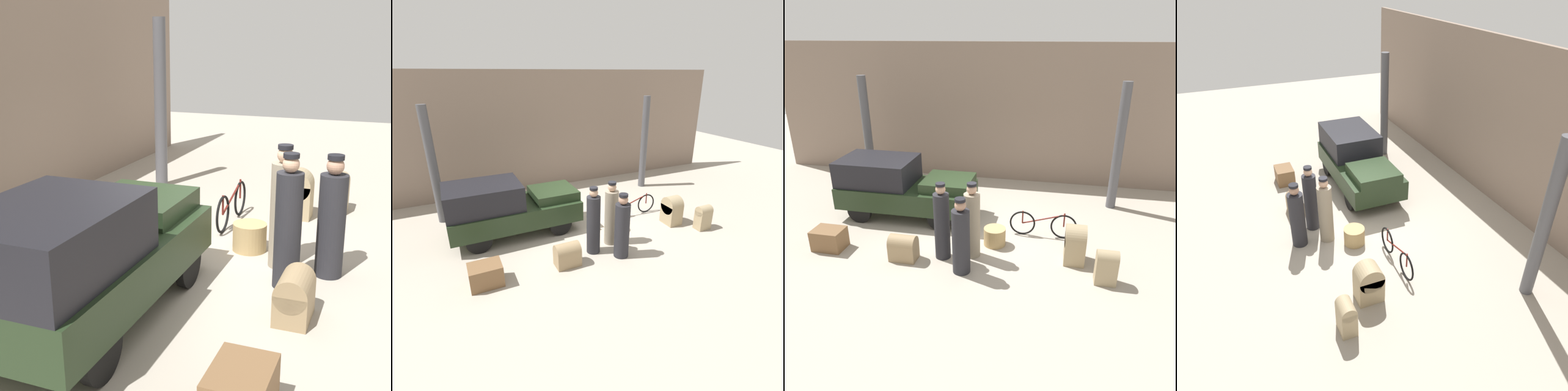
% 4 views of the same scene
% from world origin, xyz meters
% --- Properties ---
extents(ground_plane, '(30.00, 30.00, 0.00)m').
position_xyz_m(ground_plane, '(0.00, 0.00, 0.00)').
color(ground_plane, '#A89E8E').
extents(station_building_facade, '(16.00, 0.15, 4.50)m').
position_xyz_m(station_building_facade, '(0.00, 4.08, 2.25)').
color(station_building_facade, gray).
rests_on(station_building_facade, ground).
extents(canopy_pillar_left, '(0.27, 0.27, 3.58)m').
position_xyz_m(canopy_pillar_left, '(-3.88, 2.34, 1.79)').
color(canopy_pillar_left, '#4C4C51').
rests_on(canopy_pillar_left, ground).
extents(canopy_pillar_right, '(0.27, 0.27, 3.58)m').
position_xyz_m(canopy_pillar_right, '(3.68, 2.34, 1.79)').
color(canopy_pillar_right, '#4C4C51').
rests_on(canopy_pillar_right, ground).
extents(truck, '(3.62, 1.58, 1.61)m').
position_xyz_m(truck, '(-2.13, 0.63, 0.87)').
color(truck, black).
rests_on(truck, ground).
extents(bicycle, '(1.67, 0.04, 0.68)m').
position_xyz_m(bicycle, '(1.81, 0.13, 0.33)').
color(bicycle, black).
rests_on(bicycle, ground).
extents(wicker_basket, '(0.53, 0.53, 0.43)m').
position_xyz_m(wicker_basket, '(0.71, -0.50, 0.22)').
color(wicker_basket, tan).
rests_on(wicker_basket, ground).
extents(porter_carrying_trunk, '(0.36, 0.36, 1.78)m').
position_xyz_m(porter_carrying_trunk, '(0.28, -1.09, 0.82)').
color(porter_carrying_trunk, gray).
rests_on(porter_carrying_trunk, ground).
extents(porter_with_bicycle, '(0.38, 0.38, 1.71)m').
position_xyz_m(porter_with_bicycle, '(0.21, -1.78, 0.78)').
color(porter_with_bicycle, '#232328').
rests_on(porter_with_bicycle, ground).
extents(conductor_in_dark_uniform, '(0.35, 0.35, 1.81)m').
position_xyz_m(conductor_in_dark_uniform, '(-0.35, -1.29, 0.84)').
color(conductor_in_dark_uniform, '#232328').
rests_on(conductor_in_dark_uniform, ground).
extents(suitcase_black_upright, '(0.71, 0.53, 0.50)m').
position_xyz_m(suitcase_black_upright, '(-3.10, -1.48, 0.25)').
color(suitcase_black_upright, brown).
rests_on(suitcase_black_upright, ground).
extents(trunk_barrel_dark, '(0.43, 0.31, 0.75)m').
position_xyz_m(trunk_barrel_dark, '(3.18, -1.57, 0.40)').
color(trunk_barrel_dark, '#9E8966').
rests_on(trunk_barrel_dark, ground).
extents(suitcase_small_leather, '(0.60, 0.40, 0.60)m').
position_xyz_m(suitcase_small_leather, '(-1.19, -1.57, 0.30)').
color(suitcase_small_leather, '#937A56').
rests_on(suitcase_small_leather, ground).
extents(trunk_wicker_pale, '(0.45, 0.55, 0.90)m').
position_xyz_m(trunk_wicker_pale, '(2.57, -0.87, 0.46)').
color(trunk_wicker_pale, '#9E8966').
rests_on(trunk_wicker_pale, ground).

